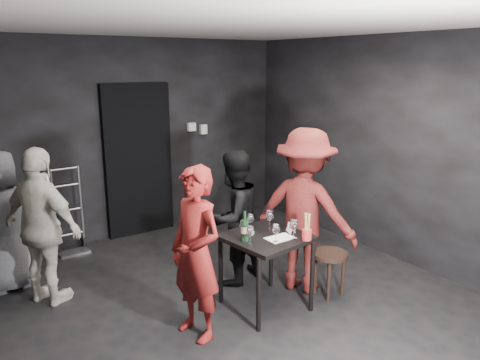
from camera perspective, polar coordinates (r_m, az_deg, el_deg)
floor at (r=4.92m, az=-0.41°, el=-14.58°), size 4.50×5.00×0.02m
ceiling at (r=4.33m, az=-0.47°, el=18.57°), size 4.50×5.00×0.02m
wall_back at (r=6.62m, az=-12.63°, el=4.98°), size 4.50×0.04×2.70m
wall_right at (r=5.96m, az=17.86°, el=3.65°), size 0.04×5.00×2.70m
doorway at (r=6.62m, az=-12.29°, el=2.35°), size 0.95×0.10×2.10m
wallbox_upper at (r=6.92m, az=-5.94°, el=6.46°), size 0.12×0.06×0.12m
wallbox_lower at (r=7.02m, az=-4.49°, el=6.19°), size 0.10×0.06×0.14m
hand_truck at (r=6.39m, az=-19.89°, el=-6.49°), size 0.37×0.32×1.11m
tasting_table at (r=4.57m, az=3.18°, el=-7.92°), size 0.72×0.72×0.75m
stool at (r=4.98m, az=10.88°, el=-9.63°), size 0.37×0.37×0.47m
server_red at (r=4.07m, az=-5.40°, el=-8.65°), size 0.48×0.64×1.59m
woman_black at (r=5.07m, az=-0.80°, el=-4.78°), size 0.77×0.54×1.44m
man_maroon at (r=4.88m, az=7.98°, el=-2.27°), size 1.10×1.42×2.00m
bystander_cream at (r=4.97m, az=-22.94°, el=-4.79°), size 0.91×1.10×1.70m
bystander_grey at (r=5.46m, az=-26.92°, el=-4.47°), size 0.80×0.50×1.54m
tasting_mat at (r=4.47m, az=4.90°, el=-7.07°), size 0.27×0.18×0.00m
wine_glass_a at (r=4.25m, az=1.26°, el=-6.72°), size 0.08×0.08×0.20m
wine_glass_b at (r=4.44m, az=0.40°, el=-5.92°), size 0.08×0.08×0.19m
wine_glass_c at (r=4.63m, az=1.29°, el=-5.08°), size 0.09×0.09×0.18m
wine_glass_d at (r=4.35m, az=4.41°, el=-6.37°), size 0.09×0.09×0.19m
wine_glass_e at (r=4.42m, az=6.55°, el=-5.92°), size 0.09×0.09×0.21m
wine_glass_f at (r=4.64m, az=3.64°, el=-4.82°), size 0.11×0.11×0.22m
wine_bottle at (r=4.35m, az=0.58°, el=-6.08°), size 0.07×0.07×0.29m
breadstick_cup at (r=4.42m, az=8.17°, el=-5.68°), size 0.09×0.09×0.28m
reserved_card at (r=4.61m, az=6.09°, el=-5.85°), size 0.10×0.13×0.09m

